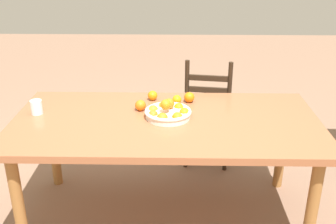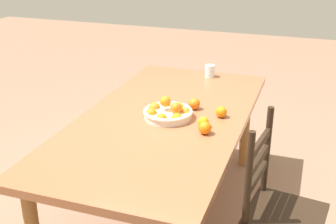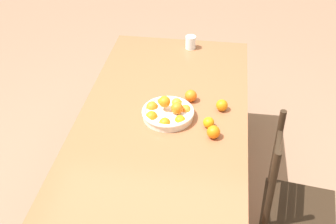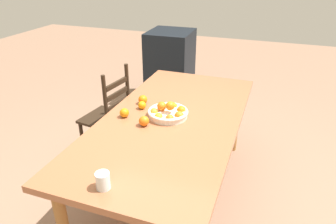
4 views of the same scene
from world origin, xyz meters
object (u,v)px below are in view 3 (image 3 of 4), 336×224
object	(u,v)px
orange_loose_0	(222,105)
orange_loose_3	(213,132)
drinking_glass	(191,42)
fruit_bowl	(168,112)
chair_near_window	(290,206)
orange_loose_1	(191,96)
dining_table	(163,125)
orange_loose_2	(209,123)

from	to	relation	value
orange_loose_0	orange_loose_3	xyz separation A→B (m)	(0.27, -0.04, 0.00)
drinking_glass	fruit_bowl	bearing A→B (deg)	-2.98
chair_near_window	orange_loose_1	distance (m)	0.88
chair_near_window	orange_loose_0	bearing A→B (deg)	51.33
dining_table	orange_loose_1	bearing A→B (deg)	139.91
fruit_bowl	orange_loose_0	distance (m)	0.34
orange_loose_3	drinking_glass	xyz separation A→B (m)	(-1.05, -0.23, 0.01)
chair_near_window	orange_loose_3	distance (m)	0.60
orange_loose_2	drinking_glass	bearing A→B (deg)	-168.14
dining_table	fruit_bowl	distance (m)	0.12
fruit_bowl	orange_loose_2	xyz separation A→B (m)	(0.06, 0.25, -0.00)
orange_loose_1	orange_loose_2	distance (m)	0.28
orange_loose_1	drinking_glass	xyz separation A→B (m)	(-0.70, -0.07, 0.01)
chair_near_window	fruit_bowl	xyz separation A→B (m)	(-0.33, -0.74, 0.34)
chair_near_window	drinking_glass	size ratio (longest dim) A/B	10.03
dining_table	orange_loose_3	bearing A→B (deg)	62.22
fruit_bowl	orange_loose_0	bearing A→B (deg)	110.78
orange_loose_3	orange_loose_1	bearing A→B (deg)	-154.77
chair_near_window	orange_loose_3	bearing A→B (deg)	76.66
fruit_bowl	orange_loose_0	world-z (taller)	fruit_bowl
chair_near_window	orange_loose_0	xyz separation A→B (m)	(-0.45, -0.43, 0.34)
orange_loose_0	orange_loose_2	distance (m)	0.19
fruit_bowl	orange_loose_2	world-z (taller)	fruit_bowl
orange_loose_0	orange_loose_3	distance (m)	0.27
dining_table	orange_loose_3	size ratio (longest dim) A/B	26.86
orange_loose_0	drinking_glass	xyz separation A→B (m)	(-0.78, -0.27, 0.01)
dining_table	orange_loose_1	xyz separation A→B (m)	(-0.18, 0.15, 0.11)
orange_loose_3	orange_loose_2	bearing A→B (deg)	-160.02
fruit_bowl	orange_loose_2	bearing A→B (deg)	76.39
dining_table	orange_loose_1	size ratio (longest dim) A/B	26.74
dining_table	drinking_glass	world-z (taller)	drinking_glass
fruit_bowl	orange_loose_3	xyz separation A→B (m)	(0.15, 0.28, 0.00)
chair_near_window	orange_loose_2	bearing A→B (deg)	69.26
fruit_bowl	dining_table	bearing A→B (deg)	-113.56
chair_near_window	orange_loose_3	size ratio (longest dim) A/B	12.85
orange_loose_0	orange_loose_1	size ratio (longest dim) A/B	0.94
dining_table	orange_loose_0	world-z (taller)	orange_loose_0
chair_near_window	drinking_glass	distance (m)	1.45
orange_loose_1	orange_loose_3	distance (m)	0.38
orange_loose_0	fruit_bowl	bearing A→B (deg)	-69.22
orange_loose_1	orange_loose_3	size ratio (longest dim) A/B	1.00
orange_loose_1	orange_loose_2	size ratio (longest dim) A/B	1.17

